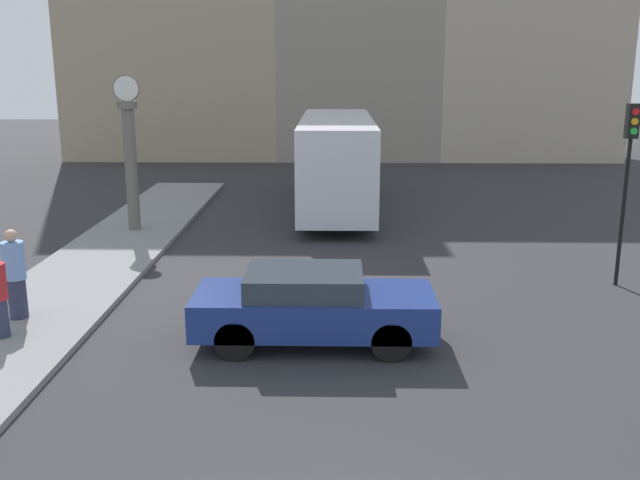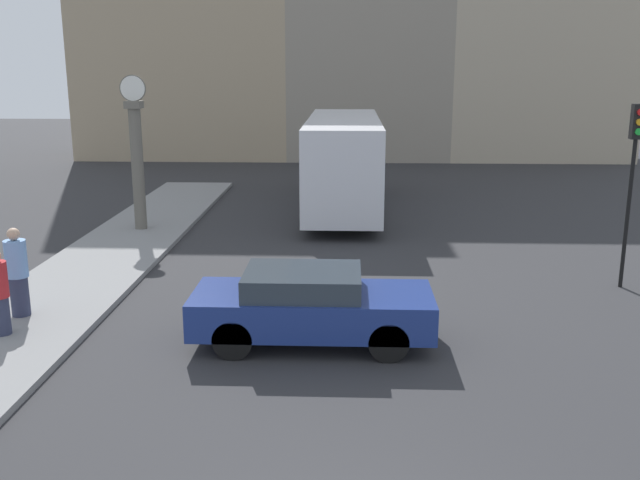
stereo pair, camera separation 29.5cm
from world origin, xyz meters
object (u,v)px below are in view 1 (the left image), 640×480
(sedan_car, at_px, (312,305))
(bus_distant, at_px, (337,158))
(traffic_light_far, at_px, (629,158))
(street_clock, at_px, (131,157))
(pedestrian_blue_stripe, at_px, (15,275))

(sedan_car, relative_size, bus_distant, 0.45)
(traffic_light_far, distance_m, street_clock, 13.51)
(sedan_car, relative_size, street_clock, 0.95)
(sedan_car, bearing_deg, street_clock, 123.12)
(street_clock, distance_m, pedestrian_blue_stripe, 7.82)
(bus_distant, xyz_separation_m, pedestrian_blue_stripe, (-6.29, -11.40, -0.80))
(sedan_car, xyz_separation_m, traffic_light_far, (6.93, 3.66, 2.22))
(bus_distant, distance_m, pedestrian_blue_stripe, 13.04)
(sedan_car, bearing_deg, pedestrian_blue_stripe, 171.16)
(traffic_light_far, bearing_deg, bus_distant, 126.76)
(traffic_light_far, xyz_separation_m, street_clock, (-12.55, 4.95, -0.65))
(street_clock, bearing_deg, bus_distant, 31.15)
(sedan_car, bearing_deg, traffic_light_far, 27.86)
(sedan_car, height_order, traffic_light_far, traffic_light_far)
(sedan_car, distance_m, pedestrian_blue_stripe, 5.89)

